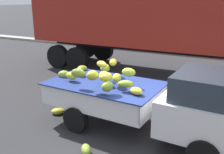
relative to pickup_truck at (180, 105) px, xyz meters
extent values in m
plane|color=#28282B|center=(-1.15, 0.07, -0.89)|extent=(220.00, 220.00, 0.00)
cube|color=gray|center=(-1.15, 9.67, -0.81)|extent=(80.00, 0.80, 0.16)
cube|color=white|center=(0.65, -0.02, -0.10)|extent=(2.08, 1.77, 0.78)
cube|color=#28333D|center=(0.45, -0.01, 0.55)|extent=(1.17, 1.53, 0.52)
cube|color=white|center=(-1.97, 0.09, -0.31)|extent=(2.83, 1.80, 0.08)
cube|color=white|center=(-1.94, 0.91, -0.05)|extent=(2.75, 0.17, 0.44)
cube|color=white|center=(-2.01, -0.72, -0.05)|extent=(2.75, 0.17, 0.44)
cube|color=white|center=(-0.62, 0.03, -0.05)|extent=(0.12, 1.68, 0.44)
cube|color=white|center=(-3.32, 0.15, -0.05)|extent=(0.12, 1.68, 0.44)
cube|color=#B21914|center=(-1.94, 0.94, -0.09)|extent=(2.64, 0.13, 0.07)
cube|color=navy|center=(-1.97, 0.09, 0.18)|extent=(2.95, 1.93, 0.03)
ellipsoid|color=gold|center=(-2.28, 0.68, 0.40)|extent=(0.27, 0.31, 0.23)
ellipsoid|color=olive|center=(-1.23, -0.24, 0.37)|extent=(0.42, 0.35, 0.17)
ellipsoid|color=gold|center=(-2.78, -0.19, 0.34)|extent=(0.38, 0.29, 0.20)
ellipsoid|color=gold|center=(-0.92, -0.33, 0.28)|extent=(0.37, 0.31, 0.16)
ellipsoid|color=yellow|center=(-2.06, 0.75, 0.58)|extent=(0.26, 0.34, 0.20)
ellipsoid|color=gold|center=(-2.18, 0.33, 0.60)|extent=(0.42, 0.33, 0.17)
ellipsoid|color=#AAA929|center=(-1.88, -0.62, 0.59)|extent=(0.36, 0.37, 0.23)
ellipsoid|color=#A9A829|center=(-1.56, -0.04, 0.42)|extent=(0.33, 0.38, 0.21)
ellipsoid|color=olive|center=(-2.34, -0.53, 0.55)|extent=(0.39, 0.23, 0.22)
ellipsoid|color=olive|center=(-1.49, -0.64, 0.39)|extent=(0.26, 0.35, 0.24)
ellipsoid|color=olive|center=(-3.21, 0.04, 0.25)|extent=(0.40, 0.33, 0.22)
ellipsoid|color=#A7A82A|center=(-3.16, 0.85, 0.25)|extent=(0.35, 0.36, 0.16)
ellipsoid|color=#90A531|center=(-1.32, 0.13, 0.55)|extent=(0.35, 0.20, 0.21)
ellipsoid|color=olive|center=(-2.89, 0.33, 0.34)|extent=(0.35, 0.39, 0.21)
ellipsoid|color=yellow|center=(-1.59, -0.53, 0.57)|extent=(0.36, 0.39, 0.20)
ellipsoid|color=gold|center=(-1.87, -0.10, 0.44)|extent=(0.33, 0.30, 0.24)
cylinder|color=black|center=(0.74, 0.79, -0.57)|extent=(0.65, 0.23, 0.64)
cylinder|color=black|center=(-2.26, 0.92, -0.57)|extent=(0.65, 0.23, 0.64)
cylinder|color=black|center=(-2.33, -0.70, -0.57)|extent=(0.65, 0.23, 0.64)
cube|color=maroon|center=(-1.97, 5.20, 1.71)|extent=(12.02, 2.58, 2.70)
cube|color=black|center=(-1.97, 5.20, 0.21)|extent=(11.04, 0.47, 0.30)
cylinder|color=black|center=(-5.58, 6.38, -0.35)|extent=(1.08, 0.31, 1.08)
cylinder|color=black|center=(-5.56, 3.98, -0.35)|extent=(1.08, 0.31, 1.08)
cylinder|color=black|center=(-6.66, 6.37, -0.35)|extent=(1.08, 0.31, 1.08)
cylinder|color=black|center=(-6.64, 3.97, -0.35)|extent=(1.08, 0.31, 1.08)
ellipsoid|color=gold|center=(-3.38, -0.11, -0.81)|extent=(0.47, 0.44, 0.16)
ellipsoid|color=olive|center=(-1.57, -1.43, -0.79)|extent=(0.40, 0.41, 0.21)
camera|label=1|loc=(1.12, -5.39, 2.25)|focal=41.63mm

